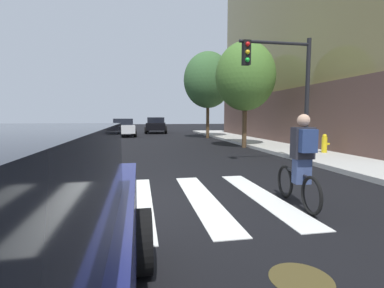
# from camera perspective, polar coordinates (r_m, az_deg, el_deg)

# --- Properties ---
(ground_plane) EXTENTS (120.00, 120.00, 0.00)m
(ground_plane) POSITION_cam_1_polar(r_m,az_deg,el_deg) (5.63, -8.24, -11.50)
(ground_plane) COLOR black
(crosswalk_stripes) EXTENTS (5.61, 3.88, 0.01)m
(crosswalk_stripes) POSITION_cam_1_polar(r_m,az_deg,el_deg) (5.62, -10.95, -11.49)
(crosswalk_stripes) COLOR silver
(crosswalk_stripes) RESTS_ON ground
(manhole_cover) EXTENTS (0.64, 0.64, 0.01)m
(manhole_cover) POSITION_cam_1_polar(r_m,az_deg,el_deg) (3.35, 21.20, -24.12)
(manhole_cover) COLOR #473D1E
(manhole_cover) RESTS_ON ground
(sedan_mid) EXTENTS (2.38, 4.49, 1.50)m
(sedan_mid) POSITION_cam_1_polar(r_m,az_deg,el_deg) (24.59, -13.88, 3.33)
(sedan_mid) COLOR silver
(sedan_mid) RESTS_ON ground
(sedan_far) EXTENTS (2.46, 4.76, 1.60)m
(sedan_far) POSITION_cam_1_polar(r_m,az_deg,el_deg) (29.13, -7.26, 3.86)
(sedan_far) COLOR black
(sedan_far) RESTS_ON ground
(cyclist) EXTENTS (0.38, 1.71, 1.69)m
(cyclist) POSITION_cam_1_polar(r_m,az_deg,el_deg) (5.43, 21.24, -3.31)
(cyclist) COLOR black
(cyclist) RESTS_ON ground
(traffic_light_near) EXTENTS (2.47, 0.28, 4.20)m
(traffic_light_near) POSITION_cam_1_polar(r_m,az_deg,el_deg) (9.86, 18.26, 12.35)
(traffic_light_near) COLOR black
(traffic_light_near) RESTS_ON ground
(fire_hydrant) EXTENTS (0.33, 0.22, 0.78)m
(fire_hydrant) POSITION_cam_1_polar(r_m,az_deg,el_deg) (13.01, 25.25, 0.09)
(fire_hydrant) COLOR gold
(fire_hydrant) RESTS_ON sidewalk
(street_tree_near) EXTENTS (3.13, 3.13, 5.56)m
(street_tree_near) POSITION_cam_1_polar(r_m,az_deg,el_deg) (15.41, 10.74, 13.29)
(street_tree_near) COLOR #4C3823
(street_tree_near) RESTS_ON ground
(street_tree_mid) EXTENTS (3.69, 3.69, 6.57)m
(street_tree_mid) POSITION_cam_1_polar(r_m,az_deg,el_deg) (22.04, 3.24, 12.79)
(street_tree_mid) COLOR #4C3823
(street_tree_mid) RESTS_ON ground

